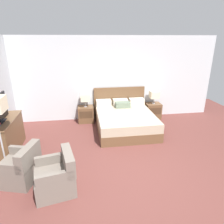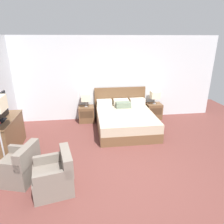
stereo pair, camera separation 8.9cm
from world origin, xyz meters
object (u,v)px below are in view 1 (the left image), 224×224
bed (125,120)px  armchair_companion (57,177)px  armchair_by_window (20,168)px  nightstand_right (153,111)px  nightstand_left (86,114)px  table_lamp_right (154,95)px  dresser (6,136)px  table_lamp_left (85,97)px

bed → armchair_companion: bearing=-125.8°
armchair_by_window → nightstand_right: bearing=37.3°
nightstand_left → table_lamp_right: bearing=0.0°
nightstand_left → table_lamp_right: (2.34, 0.00, 0.58)m
dresser → nightstand_right: bearing=20.5°
nightstand_left → nightstand_right: (2.34, 0.00, 0.00)m
table_lamp_left → dresser: size_ratio=0.33×
bed → table_lamp_left: bearing=148.2°
table_lamp_right → armchair_by_window: size_ratio=0.52×
bed → armchair_by_window: 3.27m
table_lamp_left → dresser: table_lamp_left is taller
armchair_companion → armchair_by_window: bearing=153.1°
armchair_by_window → dresser: bearing=117.6°
table_lamp_right → armchair_companion: 4.38m
bed → nightstand_right: size_ratio=3.81×
bed → armchair_companion: bed is taller
armchair_companion → table_lamp_left: bearing=79.2°
nightstand_right → dresser: (-4.32, -1.62, 0.16)m
table_lamp_right → nightstand_right: bearing=-90.0°
dresser → table_lamp_right: bearing=20.6°
table_lamp_right → armchair_by_window: 4.67m
armchair_by_window → bed: bearing=39.6°
table_lamp_right → armchair_companion: size_ratio=0.54×
table_lamp_right → armchair_by_window: bearing=-142.7°
bed → nightstand_left: size_ratio=3.81×
table_lamp_right → armchair_companion: bearing=-132.7°
bed → nightstand_left: (-1.17, 0.72, -0.03)m
bed → armchair_companion: size_ratio=2.51×
table_lamp_left → armchair_companion: 3.30m
bed → nightstand_left: bed is taller
bed → armchair_by_window: bearing=-140.4°
bed → armchair_companion: (-1.78, -2.46, -0.01)m
table_lamp_left → armchair_by_window: (-1.35, -2.81, -0.57)m
nightstand_left → nightstand_right: bearing=0.0°
table_lamp_left → armchair_by_window: size_ratio=0.52×
table_lamp_right → bed: bearing=-148.2°
dresser → armchair_by_window: 1.35m
nightstand_right → bed: bearing=-148.2°
bed → armchair_by_window: (-2.52, -2.08, -0.01)m
armchair_companion → dresser: bearing=131.1°
table_lamp_left → armchair_companion: table_lamp_left is taller
table_lamp_left → nightstand_left: bearing=-90.0°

